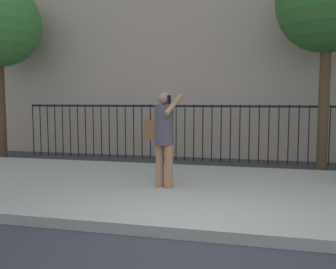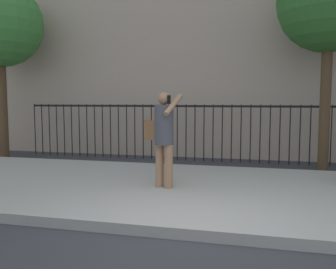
{
  "view_description": "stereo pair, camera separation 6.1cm",
  "coord_description": "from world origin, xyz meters",
  "views": [
    {
      "loc": [
        0.76,
        -4.29,
        1.72
      ],
      "look_at": [
        -0.8,
        2.32,
        1.08
      ],
      "focal_mm": 39.16,
      "sensor_mm": 36.0,
      "label": 1
    },
    {
      "loc": [
        0.82,
        -4.28,
        1.72
      ],
      "look_at": [
        -0.8,
        2.32,
        1.08
      ],
      "focal_mm": 39.16,
      "sensor_mm": 36.0,
      "label": 2
    }
  ],
  "objects": [
    {
      "name": "street_tree_far",
      "position": [
        2.39,
        5.19,
        4.02
      ],
      "size": [
        2.41,
        2.41,
        5.26
      ],
      "color": "#4C3823",
      "rests_on": "ground"
    },
    {
      "name": "ground_plane",
      "position": [
        0.0,
        0.0,
        0.0
      ],
      "size": [
        60.0,
        60.0,
        0.0
      ],
      "primitive_type": "plane",
      "color": "#333338"
    },
    {
      "name": "iron_fence",
      "position": [
        0.0,
        5.9,
        1.02
      ],
      "size": [
        12.03,
        0.04,
        1.6
      ],
      "color": "black",
      "rests_on": "ground"
    },
    {
      "name": "sidewalk",
      "position": [
        0.0,
        2.2,
        0.07
      ],
      "size": [
        28.0,
        4.4,
        0.15
      ],
      "primitive_type": "cube",
      "color": "#9E9B93",
      "rests_on": "ground"
    },
    {
      "name": "pedestrian_on_phone",
      "position": [
        -0.82,
        2.03,
        1.14
      ],
      "size": [
        0.72,
        0.55,
        1.71
      ],
      "color": "#936B4C",
      "rests_on": "sidewalk"
    }
  ]
}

